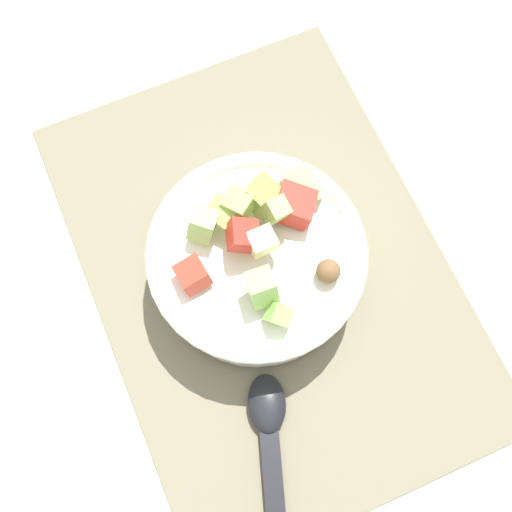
% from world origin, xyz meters
% --- Properties ---
extents(ground_plane, '(2.40, 2.40, 0.00)m').
position_xyz_m(ground_plane, '(0.00, 0.00, 0.00)').
color(ground_plane, silver).
extents(placemat, '(0.50, 0.35, 0.01)m').
position_xyz_m(placemat, '(0.00, 0.00, 0.00)').
color(placemat, '#756B56').
rests_on(placemat, ground_plane).
extents(salad_bowl, '(0.21, 0.21, 0.11)m').
position_xyz_m(salad_bowl, '(0.00, 0.01, 0.05)').
color(salad_bowl, white).
rests_on(salad_bowl, placemat).
extents(serving_spoon, '(0.24, 0.10, 0.01)m').
position_xyz_m(serving_spoon, '(-0.17, 0.07, 0.01)').
color(serving_spoon, black).
rests_on(serving_spoon, placemat).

